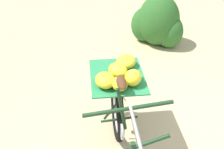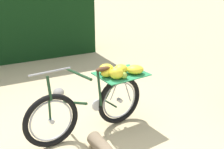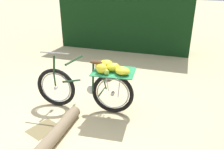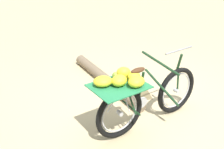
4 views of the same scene
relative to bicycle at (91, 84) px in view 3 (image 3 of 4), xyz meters
The scene contains 5 objects.
ground_plane 0.60m from the bicycle, 27.29° to the right, with size 60.00×60.00×0.00m, color #C6B284.
foliage_hedge 4.18m from the bicycle, 153.76° to the right, with size 4.35×0.90×2.19m, color black.
bicycle is the anchor object (origin of this frame).
path_stone 1.42m from the bicycle, 154.52° to the right, with size 0.24×0.20×0.15m, color gray.
leaf_litter_patch 1.04m from the bicycle, 13.67° to the right, with size 0.44×0.36×0.01m, color olive.
Camera 3 is at (2.19, 2.49, 2.10)m, focal length 34.97 mm.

